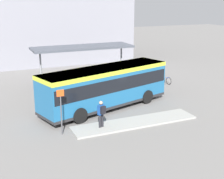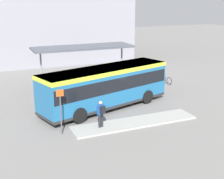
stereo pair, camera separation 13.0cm
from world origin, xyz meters
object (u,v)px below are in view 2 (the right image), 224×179
at_px(bicycle_orange, 160,78).
at_px(bicycle_green, 158,77).
at_px(city_bus, 106,85).
at_px(platform_sign, 61,110).
at_px(potted_planter_near_shelter, 59,90).
at_px(pedestrian_waiting, 101,112).
at_px(bicycle_blue, 166,80).

xyz_separation_m(bicycle_orange, bicycle_green, (0.11, 0.67, -0.01)).
distance_m(city_bus, platform_sign, 5.35).
distance_m(bicycle_green, potted_planter_near_shelter, 10.43).
bearing_deg(bicycle_orange, potted_planter_near_shelter, 90.36).
bearing_deg(pedestrian_waiting, bicycle_green, -62.96).
bearing_deg(bicycle_blue, potted_planter_near_shelter, -98.92).
relative_size(pedestrian_waiting, potted_planter_near_shelter, 1.59).
height_order(pedestrian_waiting, potted_planter_near_shelter, pedestrian_waiting).
distance_m(bicycle_green, platform_sign, 14.97).
relative_size(city_bus, pedestrian_waiting, 6.11).
bearing_deg(bicycle_green, platform_sign, -55.91).
bearing_deg(pedestrian_waiting, bicycle_blue, -67.77).
bearing_deg(bicycle_blue, city_bus, -71.47).
bearing_deg(platform_sign, city_bus, 38.15).
height_order(city_bus, potted_planter_near_shelter, city_bus).
height_order(bicycle_green, potted_planter_near_shelter, potted_planter_near_shelter).
distance_m(bicycle_blue, bicycle_orange, 0.70).
distance_m(pedestrian_waiting, bicycle_green, 13.17).
bearing_deg(potted_planter_near_shelter, bicycle_orange, 4.37).
height_order(pedestrian_waiting, bicycle_blue, pedestrian_waiting).
height_order(city_bus, bicycle_blue, city_bus).
height_order(bicycle_orange, potted_planter_near_shelter, potted_planter_near_shelter).
bearing_deg(platform_sign, bicycle_orange, 34.53).
xyz_separation_m(bicycle_blue, bicycle_orange, (-0.21, 0.67, 0.02)).
bearing_deg(city_bus, pedestrian_waiting, -132.70).
height_order(bicycle_orange, bicycle_green, bicycle_orange).
distance_m(pedestrian_waiting, bicycle_orange, 12.64).
height_order(bicycle_orange, platform_sign, platform_sign).
xyz_separation_m(city_bus, pedestrian_waiting, (-1.73, -3.51, -0.69)).
xyz_separation_m(bicycle_orange, platform_sign, (-11.90, -8.19, 1.18)).
bearing_deg(bicycle_green, city_bus, -56.89).
xyz_separation_m(bicycle_blue, platform_sign, (-12.11, -7.52, 1.20)).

